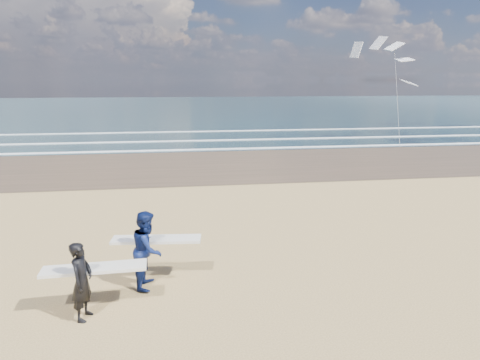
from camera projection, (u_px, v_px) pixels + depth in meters
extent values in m
cube|color=#4B3B28|center=(466.00, 155.00, 28.63)|extent=(220.00, 12.00, 0.01)
cube|color=#183036|center=(279.00, 107.00, 80.65)|extent=(220.00, 100.00, 0.02)
cube|color=white|center=(426.00, 144.00, 33.24)|extent=(220.00, 0.50, 0.05)
cube|color=white|center=(396.00, 137.00, 37.77)|extent=(220.00, 0.50, 0.05)
cube|color=white|center=(365.00, 129.00, 44.03)|extent=(220.00, 0.50, 0.05)
imported|color=black|center=(82.00, 281.00, 8.89)|extent=(0.54, 0.70, 1.70)
cube|color=white|center=(94.00, 268.00, 9.22)|extent=(2.22, 0.61, 0.07)
imported|color=#0E1B4E|center=(148.00, 249.00, 10.31)|extent=(0.85, 1.02, 1.90)
cube|color=white|center=(156.00, 239.00, 10.65)|extent=(2.24, 0.74, 0.07)
cube|color=slate|center=(400.00, 146.00, 32.24)|extent=(0.12, 0.12, 0.10)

